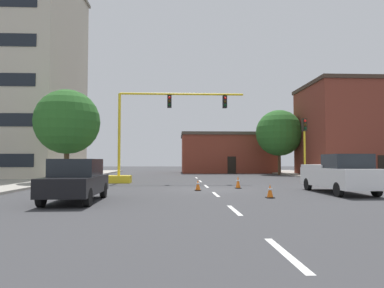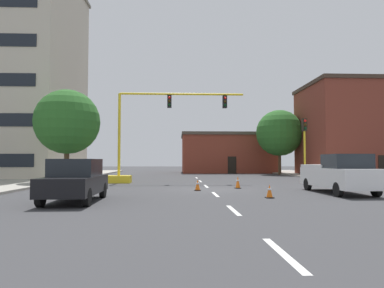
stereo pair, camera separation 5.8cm
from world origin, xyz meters
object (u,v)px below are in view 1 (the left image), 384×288
at_px(traffic_cone_roadside_a, 198,185).
at_px(sedan_black_near_left, 76,180).
at_px(traffic_light_pole_right, 304,136).
at_px(traffic_signal_gantry, 138,152).
at_px(traffic_cone_roadside_b, 270,191).
at_px(pickup_truck_white, 339,174).
at_px(traffic_cone_roadside_c, 238,182).
at_px(tree_left_near, 67,122).
at_px(tree_right_far, 279,133).

bearing_deg(traffic_cone_roadside_a, sedan_black_near_left, -136.41).
bearing_deg(traffic_light_pole_right, traffic_signal_gantry, 175.16).
distance_m(traffic_signal_gantry, traffic_cone_roadside_b, 13.19).
bearing_deg(pickup_truck_white, traffic_signal_gantry, 141.55).
bearing_deg(sedan_black_near_left, traffic_signal_gantry, 84.42).
xyz_separation_m(sedan_black_near_left, traffic_cone_roadside_b, (8.26, 1.06, -0.58)).
distance_m(traffic_light_pole_right, traffic_cone_roadside_c, 7.96).
distance_m(sedan_black_near_left, traffic_cone_roadside_a, 7.31).
relative_size(tree_left_near, pickup_truck_white, 1.28).
xyz_separation_m(pickup_truck_white, traffic_cone_roadside_c, (-4.61, 3.40, -0.61)).
bearing_deg(traffic_cone_roadside_b, traffic_cone_roadside_c, 95.00).
distance_m(tree_left_near, traffic_cone_roadside_c, 13.51).
bearing_deg(sedan_black_near_left, tree_left_near, 108.94).
distance_m(tree_right_far, tree_left_near, 25.47).
bearing_deg(traffic_cone_roadside_b, pickup_truck_white, 25.99).
distance_m(traffic_light_pole_right, tree_left_near, 17.60).
height_order(tree_right_far, tree_left_near, tree_right_far).
height_order(traffic_signal_gantry, sedan_black_near_left, traffic_signal_gantry).
xyz_separation_m(traffic_cone_roadside_a, traffic_cone_roadside_b, (2.98, -3.97, -0.00)).
relative_size(tree_right_far, traffic_cone_roadside_a, 12.46).
distance_m(tree_right_far, traffic_cone_roadside_b, 27.45).
height_order(tree_left_near, traffic_cone_roadside_c, tree_left_near).
relative_size(pickup_truck_white, traffic_cone_roadside_b, 8.74).
height_order(tree_left_near, sedan_black_near_left, tree_left_near).
bearing_deg(pickup_truck_white, tree_left_near, 152.46).
height_order(traffic_light_pole_right, traffic_cone_roadside_c, traffic_light_pole_right).
relative_size(traffic_light_pole_right, pickup_truck_white, 0.89).
xyz_separation_m(tree_left_near, sedan_black_near_left, (3.99, -11.62, -3.64)).
height_order(traffic_light_pole_right, sedan_black_near_left, traffic_light_pole_right).
xyz_separation_m(tree_left_near, traffic_cone_roadside_c, (11.78, -5.15, -4.16)).
distance_m(traffic_cone_roadside_a, traffic_cone_roadside_b, 4.97).
bearing_deg(traffic_light_pole_right, tree_right_far, 79.84).
relative_size(pickup_truck_white, traffic_cone_roadside_c, 7.20).
relative_size(tree_right_far, pickup_truck_white, 1.43).
distance_m(traffic_signal_gantry, pickup_truck_white, 14.40).
bearing_deg(pickup_truck_white, traffic_cone_roadside_a, 164.67).
distance_m(traffic_light_pole_right, traffic_cone_roadside_b, 11.67).
bearing_deg(traffic_cone_roadside_b, traffic_light_pole_right, 61.74).
bearing_deg(tree_left_near, traffic_light_pole_right, -2.21).
relative_size(traffic_signal_gantry, tree_left_near, 1.49).
bearing_deg(traffic_cone_roadside_a, traffic_light_pole_right, 35.48).
xyz_separation_m(traffic_signal_gantry, tree_left_near, (-5.16, -0.37, 2.21)).
bearing_deg(traffic_signal_gantry, pickup_truck_white, -38.45).
bearing_deg(traffic_cone_roadside_c, tree_right_far, 67.03).
xyz_separation_m(pickup_truck_white, traffic_cone_roadside_b, (-4.14, -2.02, -0.67)).
relative_size(traffic_signal_gantry, sedan_black_near_left, 2.27).
relative_size(sedan_black_near_left, traffic_cone_roadside_a, 7.29).
height_order(pickup_truck_white, traffic_cone_roadside_a, pickup_truck_white).
relative_size(sedan_black_near_left, traffic_cone_roadside_c, 6.04).
xyz_separation_m(sedan_black_near_left, traffic_cone_roadside_a, (5.28, 5.03, -0.58)).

